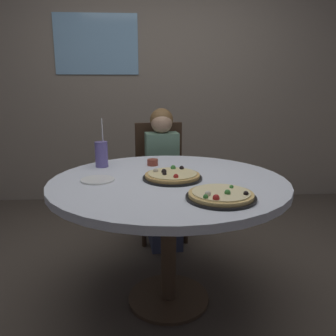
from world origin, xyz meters
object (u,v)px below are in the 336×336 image
(chair_wooden, at_px, (160,173))
(diner_child, at_px, (163,185))
(sauce_bowl, at_px, (153,162))
(dining_table, at_px, (169,194))
(soda_cup, at_px, (102,154))
(pizza_veggie, at_px, (172,176))
(pizza_cheese, at_px, (221,195))
(plate_small, at_px, (98,180))

(chair_wooden, xyz_separation_m, diner_child, (0.02, -0.18, -0.05))
(chair_wooden, height_order, sauce_bowl, chair_wooden)
(chair_wooden, bearing_deg, dining_table, -89.45)
(chair_wooden, height_order, soda_cup, soda_cup)
(pizza_veggie, distance_m, pizza_cheese, 0.41)
(dining_table, distance_m, soda_cup, 0.54)
(chair_wooden, height_order, pizza_cheese, chair_wooden)
(diner_child, xyz_separation_m, pizza_cheese, (0.21, -1.15, 0.28))
(pizza_cheese, xyz_separation_m, soda_cup, (-0.62, 0.67, 0.06))
(chair_wooden, relative_size, pizza_cheese, 2.97)
(plate_small, bearing_deg, pizza_cheese, -29.61)
(soda_cup, bearing_deg, pizza_veggie, -36.56)
(diner_child, distance_m, pizza_veggie, 0.84)
(chair_wooden, xyz_separation_m, plate_small, (-0.38, -0.99, 0.22))
(pizza_veggie, height_order, plate_small, pizza_veggie)
(pizza_veggie, xyz_separation_m, soda_cup, (-0.42, 0.31, 0.06))
(pizza_veggie, height_order, sauce_bowl, pizza_veggie)
(dining_table, bearing_deg, diner_child, 89.44)
(chair_wooden, bearing_deg, soda_cup, -120.72)
(diner_child, bearing_deg, plate_small, -115.82)
(soda_cup, height_order, plate_small, soda_cup)
(pizza_veggie, bearing_deg, diner_child, 90.91)
(chair_wooden, relative_size, pizza_veggie, 2.90)
(dining_table, relative_size, diner_child, 1.20)
(pizza_cheese, bearing_deg, plate_small, 150.39)
(dining_table, height_order, sauce_bowl, sauce_bowl)
(diner_child, relative_size, pizza_veggie, 3.30)
(dining_table, distance_m, pizza_cheese, 0.43)
(pizza_veggie, xyz_separation_m, sauce_bowl, (-0.10, 0.34, 0.00))
(diner_child, distance_m, soda_cup, 0.72)
(dining_table, bearing_deg, sauce_bowl, 103.67)
(chair_wooden, bearing_deg, pizza_veggie, -88.25)
(dining_table, bearing_deg, chair_wooden, 90.55)
(pizza_veggie, height_order, pizza_cheese, same)
(dining_table, distance_m, diner_child, 0.82)
(plate_small, bearing_deg, diner_child, 64.18)
(pizza_veggie, bearing_deg, sauce_bowl, 107.02)
(dining_table, relative_size, soda_cup, 4.23)
(pizza_veggie, xyz_separation_m, plate_small, (-0.41, -0.02, -0.01))
(dining_table, bearing_deg, plate_small, -178.04)
(dining_table, distance_m, pizza_veggie, 0.11)
(soda_cup, bearing_deg, pizza_cheese, -47.35)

